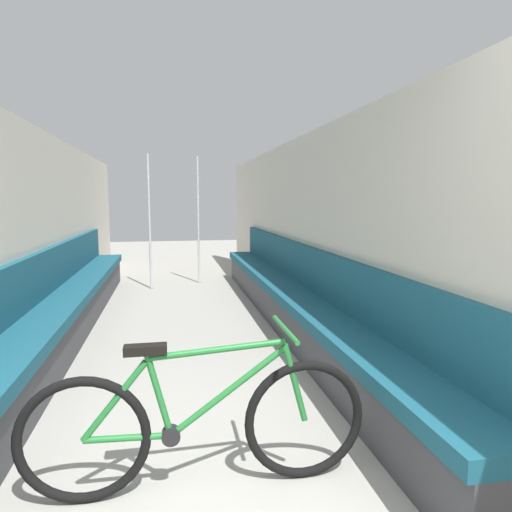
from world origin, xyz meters
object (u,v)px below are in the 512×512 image
object	(u,v)px
bench_seat_row_left	(63,311)
bicycle	(198,425)
bench_seat_row_right	(292,301)
grab_pole_far	(150,224)
grab_pole_near	(198,222)

from	to	relation	value
bench_seat_row_left	bicycle	distance (m)	2.94
bench_seat_row_left	bench_seat_row_right	world-z (taller)	same
grab_pole_far	grab_pole_near	bearing A→B (deg)	25.63
bench_seat_row_right	bicycle	xyz separation A→B (m)	(-1.21, -2.68, 0.03)
bicycle	grab_pole_near	bearing A→B (deg)	105.02
grab_pole_near	bicycle	bearing A→B (deg)	-93.74
grab_pole_near	grab_pole_far	bearing A→B (deg)	-154.37
bench_seat_row_right	grab_pole_near	size ratio (longest dim) A/B	3.18
bench_seat_row_right	grab_pole_far	bearing A→B (deg)	121.91
grab_pole_near	grab_pole_far	size ratio (longest dim) A/B	1.00
grab_pole_far	bench_seat_row_right	bearing A→B (deg)	-58.09
bench_seat_row_right	grab_pole_far	xyz separation A→B (m)	(-1.63, 2.62, 0.73)
bench_seat_row_left	grab_pole_near	bearing A→B (deg)	62.34
bench_seat_row_right	bicycle	distance (m)	2.94
bicycle	grab_pole_near	world-z (taller)	grab_pole_near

